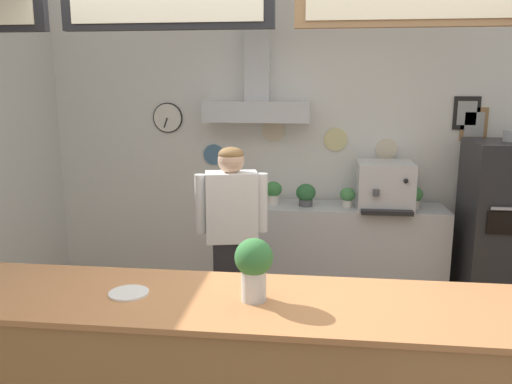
{
  "coord_description": "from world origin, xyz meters",
  "views": [
    {
      "loc": [
        0.17,
        -2.76,
        2.07
      ],
      "look_at": [
        -0.25,
        0.8,
        1.31
      ],
      "focal_mm": 36.59,
      "sensor_mm": 36.0,
      "label": 1
    }
  ],
  "objects": [
    {
      "name": "shop_worker",
      "position": [
        -0.46,
        0.98,
        0.87
      ],
      "size": [
        0.53,
        0.3,
        1.61
      ],
      "rotation": [
        0.0,
        0.0,
        3.35
      ],
      "color": "#232328",
      "rests_on": "ground_plane"
    },
    {
      "name": "potted_basil",
      "position": [
        1.09,
        2.22,
        1.01
      ],
      "size": [
        0.16,
        0.16,
        0.21
      ],
      "color": "beige",
      "rests_on": "back_prep_counter"
    },
    {
      "name": "basil_vase",
      "position": [
        -0.13,
        -0.36,
        1.19
      ],
      "size": [
        0.19,
        0.19,
        0.32
      ],
      "color": "silver",
      "rests_on": "service_counter"
    },
    {
      "name": "potted_sage",
      "position": [
        0.06,
        2.21,
        1.01
      ],
      "size": [
        0.19,
        0.19,
        0.22
      ],
      "color": "#4C4C51",
      "rests_on": "back_prep_counter"
    },
    {
      "name": "potted_thyme",
      "position": [
        0.47,
        2.21,
        1.0
      ],
      "size": [
        0.15,
        0.15,
        0.19
      ],
      "color": "beige",
      "rests_on": "back_prep_counter"
    },
    {
      "name": "back_wall_assembly",
      "position": [
        -0.03,
        2.45,
        1.57
      ],
      "size": [
        5.35,
        2.94,
        2.92
      ],
      "color": "#9E9E99",
      "rests_on": "ground_plane"
    },
    {
      "name": "espresso_machine",
      "position": [
        0.81,
        2.23,
        1.11
      ],
      "size": [
        0.52,
        0.56,
        0.44
      ],
      "color": "silver",
      "rests_on": "back_prep_counter"
    },
    {
      "name": "condiment_plate",
      "position": [
        -0.77,
        -0.37,
        1.02
      ],
      "size": [
        0.2,
        0.2,
        0.01
      ],
      "color": "white",
      "rests_on": "service_counter"
    },
    {
      "name": "pizza_oven",
      "position": [
        1.87,
        2.08,
        0.78
      ],
      "size": [
        0.68,
        0.73,
        1.66
      ],
      "color": "#232326",
      "rests_on": "ground_plane"
    },
    {
      "name": "back_prep_counter",
      "position": [
        0.49,
        2.25,
        0.44
      ],
      "size": [
        1.85,
        0.52,
        0.89
      ],
      "color": "#B7BABF",
      "rests_on": "ground_plane"
    },
    {
      "name": "potted_rosemary",
      "position": [
        -0.25,
        2.23,
        1.02
      ],
      "size": [
        0.17,
        0.17,
        0.23
      ],
      "color": "beige",
      "rests_on": "back_prep_counter"
    }
  ]
}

